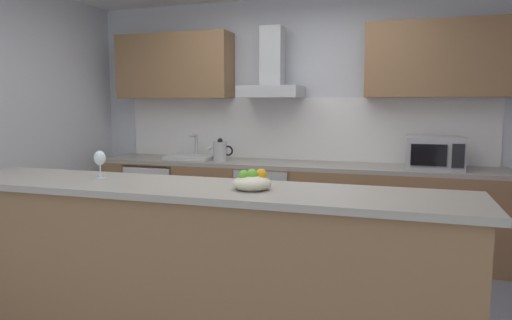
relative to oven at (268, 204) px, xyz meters
The scene contains 14 objects.
ground 1.58m from the oven, 81.31° to the right, with size 5.65×4.67×0.02m, color slate.
wall_back 0.96m from the oven, 60.74° to the left, with size 5.65×0.12×2.60m, color silver.
backsplash_tile 0.87m from the oven, 55.75° to the left, with size 3.96×0.02×0.66m, color white.
counter_back 0.23m from the oven, ahead, with size 4.10×0.60×0.90m.
counter_island 2.06m from the oven, 87.02° to the right, with size 3.29×0.64×1.02m.
upper_cabinets 1.48m from the oven, 37.76° to the left, with size 4.04×0.32×0.70m.
oven is the anchor object (origin of this frame).
refrigerator 1.26m from the oven, behind, with size 0.58×0.60×0.85m.
microwave 1.70m from the oven, ahead, with size 0.50×0.38×0.30m.
sink 0.98m from the oven, behind, with size 0.50×0.40×0.26m.
kettle 0.75m from the oven, behind, with size 0.29×0.15×0.24m.
range_hood 1.33m from the oven, 90.00° to the left, with size 0.62×0.45×0.72m.
wine_glass 2.16m from the oven, 106.37° to the right, with size 0.08×0.08×0.18m.
fruit_bowl 2.21m from the oven, 76.34° to the right, with size 0.22×0.22×0.13m.
Camera 1 is at (1.07, -3.01, 1.50)m, focal length 32.27 mm.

